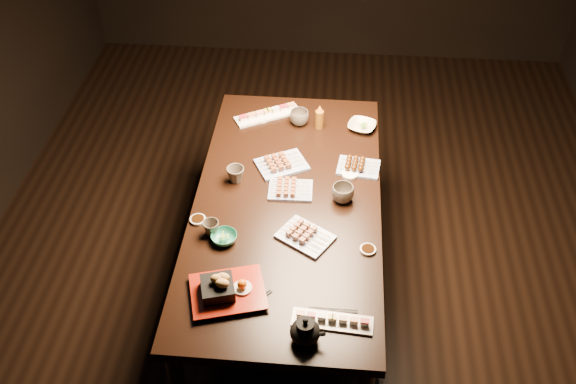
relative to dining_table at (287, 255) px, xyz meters
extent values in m
plane|color=black|center=(0.12, 0.27, -0.38)|extent=(5.00, 5.00, 0.00)
cube|color=black|center=(0.00, 0.00, 0.00)|extent=(0.98, 1.84, 0.75)
imported|color=#2B846C|center=(-0.26, -0.28, 0.39)|extent=(0.15, 0.15, 0.04)
imported|color=beige|center=(0.36, 0.63, 0.39)|extent=(0.19, 0.19, 0.04)
imported|color=#4B4239|center=(-0.33, -0.24, 0.41)|extent=(0.08, 0.08, 0.07)
imported|color=#4B4239|center=(0.27, 0.04, 0.42)|extent=(0.14, 0.14, 0.09)
imported|color=#4B4239|center=(-0.27, 0.13, 0.42)|extent=(0.11, 0.11, 0.08)
imported|color=#4B4239|center=(0.01, 0.65, 0.42)|extent=(0.12, 0.12, 0.08)
cylinder|color=brown|center=(0.12, 0.62, 0.45)|extent=(0.05, 0.05, 0.14)
cylinder|color=white|center=(-0.40, -0.16, 0.38)|extent=(0.09, 0.09, 0.01)
cylinder|color=white|center=(0.30, 0.22, 0.38)|extent=(0.11, 0.11, 0.01)
cylinder|color=white|center=(0.39, -0.29, 0.38)|extent=(0.08, 0.08, 0.01)
cylinder|color=white|center=(-0.20, 0.67, 0.38)|extent=(0.10, 0.10, 0.01)
camera|label=1|loc=(0.20, -2.26, 2.48)|focal=40.00mm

